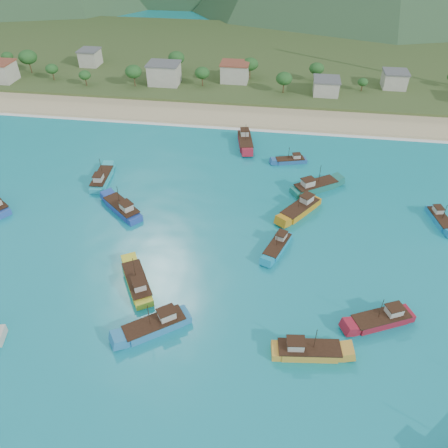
# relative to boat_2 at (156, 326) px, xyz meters

# --- Properties ---
(ground) EXTENTS (600.00, 600.00, 0.00)m
(ground) POSITION_rel_boat_2_xyz_m (6.44, 8.28, -0.84)
(ground) COLOR #0C828E
(ground) RESTS_ON ground
(beach) EXTENTS (400.00, 18.00, 1.20)m
(beach) POSITION_rel_boat_2_xyz_m (6.44, 87.28, -0.84)
(beach) COLOR beige
(beach) RESTS_ON ground
(land) EXTENTS (400.00, 110.00, 2.40)m
(land) POSITION_rel_boat_2_xyz_m (6.44, 148.28, -0.84)
(land) COLOR #385123
(land) RESTS_ON ground
(surf_line) EXTENTS (400.00, 2.50, 0.08)m
(surf_line) POSITION_rel_boat_2_xyz_m (6.44, 77.78, -0.84)
(surf_line) COLOR white
(surf_line) RESTS_ON ground
(village) EXTENTS (211.07, 29.68, 7.44)m
(village) POSITION_rel_boat_2_xyz_m (21.53, 110.25, 3.86)
(village) COLOR beige
(village) RESTS_ON ground
(vegetation) EXTENTS (280.35, 25.99, 9.05)m
(vegetation) POSITION_rel_boat_2_xyz_m (1.39, 111.77, 4.46)
(vegetation) COLOR #235623
(vegetation) RESTS_ON ground
(boat_2) EXTENTS (11.33, 9.51, 6.81)m
(boat_2) POSITION_rel_boat_2_xyz_m (0.00, 0.00, 0.00)
(boat_2) COLOR teal
(boat_2) RESTS_ON ground
(boat_3) EXTENTS (9.65, 11.55, 6.93)m
(boat_3) POSITION_rel_boat_2_xyz_m (23.75, 36.89, 0.02)
(boat_3) COLOR orange
(boat_3) RESTS_ON ground
(boat_4) EXTENTS (4.10, 11.26, 6.52)m
(boat_4) POSITION_rel_boat_2_xyz_m (-25.52, 42.77, -0.05)
(boat_4) COLOR #27AABA
(boat_4) RESTS_ON ground
(boat_5) EXTENTS (4.59, 9.52, 5.41)m
(boat_5) POSITION_rel_boat_2_xyz_m (54.34, 37.77, -0.26)
(boat_5) COLOR #187DB6
(boat_5) RESTS_ON ground
(boat_7) EXTENTS (8.65, 11.49, 6.71)m
(boat_7) POSITION_rel_boat_2_xyz_m (-5.99, 9.09, -0.02)
(boat_7) COLOR gold
(boat_7) RESTS_ON ground
(boat_9) EXTENTS (5.77, 12.40, 7.06)m
(boat_9) POSITION_rel_boat_2_xyz_m (7.91, 67.73, 0.05)
(boat_9) COLOR maroon
(boat_9) RESTS_ON ground
(boat_11) EXTENTS (8.78, 4.63, 4.97)m
(boat_11) POSITION_rel_boat_2_xyz_m (21.03, 59.29, -0.33)
(boat_11) COLOR #25599A
(boat_11) RESTS_ON ground
(boat_12) EXTENTS (6.01, 10.00, 5.68)m
(boat_12) POSITION_rel_boat_2_xyz_m (19.21, 23.48, -0.21)
(boat_12) COLOR #1391BD
(boat_12) RESTS_ON ground
(boat_16) EXTENTS (11.12, 10.26, 6.91)m
(boat_16) POSITION_rel_boat_2_xyz_m (-16.32, 31.31, 0.02)
(boat_16) COLOR #23439F
(boat_16) RESTS_ON ground
(boat_17) EXTENTS (11.38, 4.50, 6.55)m
(boat_17) POSITION_rel_boat_2_xyz_m (25.09, -1.44, -0.05)
(boat_17) COLOR gold
(boat_17) RESTS_ON ground
(boat_21) EXTENTS (11.37, 7.55, 6.51)m
(boat_21) POSITION_rel_boat_2_xyz_m (37.59, 6.77, -0.05)
(boat_21) COLOR maroon
(boat_21) RESTS_ON ground
(boat_25) EXTENTS (11.97, 9.57, 7.09)m
(boat_25) POSITION_rel_boat_2_xyz_m (27.18, 46.67, 0.05)
(boat_25) COLOR #196F64
(boat_25) RESTS_ON ground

